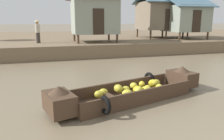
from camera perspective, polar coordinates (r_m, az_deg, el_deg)
The scene contains 7 objects.
ground_plane at distance 11.52m, azimuth -0.93°, elevation 0.05°, with size 300.00×300.00×0.00m, color #7A6B51.
riverbank_strip at distance 24.50m, azimuth -9.32°, elevation 7.78°, with size 160.00×20.00×0.93m, color #756047.
banana_boat at distance 7.18m, azimuth 5.11°, elevation -5.48°, with size 5.55×2.65×0.85m.
stilt_house_left at distance 17.04m, azimuth -4.59°, elevation 14.12°, with size 3.98×3.20×3.81m.
stilt_house_mid_left at distance 21.65m, azimuth 12.40°, elevation 13.81°, with size 4.34×3.88×3.92m.
stilt_house_mid_right at distance 21.07m, azimuth 18.56°, elevation 12.79°, with size 3.87×3.76×3.67m.
vendor_person at distance 16.87m, azimuth -18.84°, elevation 9.81°, with size 0.44×0.44×1.66m.
Camera 1 is at (-2.96, -0.84, 2.54)m, focal length 35.03 mm.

